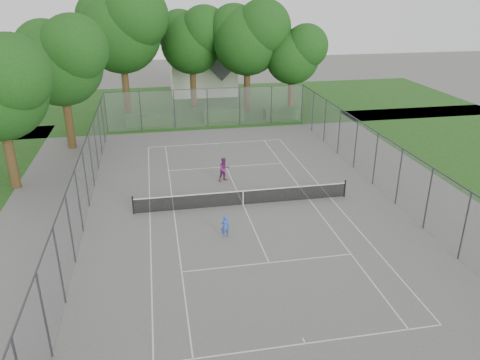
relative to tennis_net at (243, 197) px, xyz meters
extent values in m
plane|color=#5E5C59|center=(0.00, 0.00, -0.51)|extent=(120.00, 120.00, 0.00)
cube|color=#1D4614|center=(0.00, 26.00, -0.51)|extent=(60.00, 20.00, 0.00)
cube|color=silver|center=(0.00, -11.88, -0.50)|extent=(10.97, 0.06, 0.01)
cube|color=silver|center=(0.00, 11.88, -0.50)|extent=(10.97, 0.06, 0.01)
cube|color=silver|center=(-5.49, 0.00, -0.50)|extent=(0.06, 23.77, 0.01)
cube|color=silver|center=(5.49, 0.00, -0.50)|extent=(0.06, 23.77, 0.01)
cube|color=silver|center=(-4.12, 0.00, -0.50)|extent=(0.06, 23.77, 0.01)
cube|color=silver|center=(4.12, 0.00, -0.50)|extent=(0.06, 23.77, 0.01)
cube|color=silver|center=(0.00, -6.40, -0.50)|extent=(8.23, 0.06, 0.01)
cube|color=silver|center=(0.00, 6.40, -0.50)|extent=(8.23, 0.06, 0.01)
cube|color=silver|center=(0.00, 0.00, -0.50)|extent=(0.06, 12.80, 0.01)
cube|color=silver|center=(0.00, -11.73, -0.50)|extent=(0.06, 0.30, 0.01)
cube|color=silver|center=(0.00, 11.73, -0.50)|extent=(0.06, 0.30, 0.01)
cylinder|color=black|center=(-6.39, 0.00, 0.04)|extent=(0.10, 0.10, 1.10)
cylinder|color=black|center=(6.39, 0.00, 0.04)|extent=(0.10, 0.10, 1.10)
cube|color=black|center=(0.00, 0.00, -0.06)|extent=(12.67, 0.01, 0.86)
cube|color=silver|center=(0.00, 0.00, 0.40)|extent=(12.77, 0.03, 0.06)
cube|color=silver|center=(0.00, 0.00, -0.07)|extent=(0.05, 0.02, 0.88)
cylinder|color=#38383D|center=(-9.00, 17.00, 1.24)|extent=(0.08, 0.08, 3.50)
cylinder|color=#38383D|center=(9.00, 17.00, 1.24)|extent=(0.08, 0.08, 3.50)
cube|color=slate|center=(0.00, 17.00, 1.24)|extent=(18.00, 0.02, 3.50)
cube|color=slate|center=(-9.00, 0.00, 1.24)|extent=(0.02, 34.00, 3.50)
cube|color=slate|center=(9.00, 0.00, 1.24)|extent=(0.02, 34.00, 3.50)
cube|color=#38383D|center=(0.00, 17.00, 2.99)|extent=(18.00, 0.05, 0.05)
cube|color=#38383D|center=(-9.00, 0.00, 2.99)|extent=(0.05, 34.00, 0.05)
cube|color=#38383D|center=(9.00, 0.00, 2.99)|extent=(0.05, 34.00, 0.05)
cylinder|color=#3E2C16|center=(-7.37, 22.47, 2.14)|extent=(0.68, 0.68, 5.31)
sphere|color=#11380F|center=(-7.37, 22.47, 7.44)|extent=(7.55, 7.55, 7.55)
sphere|color=#11380F|center=(-5.86, 21.34, 8.95)|extent=(6.04, 6.04, 6.04)
sphere|color=#11380F|center=(-8.69, 23.41, 8.58)|extent=(5.66, 5.66, 5.66)
cylinder|color=#3E2C16|center=(-0.53, 24.96, 1.70)|extent=(0.64, 0.64, 4.41)
sphere|color=#11380F|center=(-0.53, 24.96, 6.10)|extent=(6.28, 6.28, 6.28)
sphere|color=#11380F|center=(0.72, 24.02, 7.35)|extent=(5.02, 5.02, 5.02)
sphere|color=#11380F|center=(-1.63, 25.75, 7.04)|extent=(4.71, 4.71, 4.71)
cylinder|color=#3E2C16|center=(4.66, 21.84, 1.84)|extent=(0.65, 0.65, 4.69)
sphere|color=#11380F|center=(4.66, 21.84, 6.52)|extent=(6.67, 6.67, 6.67)
sphere|color=#11380F|center=(5.99, 20.84, 7.85)|extent=(5.34, 5.34, 5.34)
sphere|color=#11380F|center=(3.49, 22.68, 7.52)|extent=(5.01, 5.01, 5.01)
cylinder|color=#3E2C16|center=(8.91, 20.44, 1.36)|extent=(0.61, 0.61, 3.74)
sphere|color=#11380F|center=(8.91, 20.44, 5.09)|extent=(5.32, 5.32, 5.32)
sphere|color=#11380F|center=(9.98, 19.65, 6.15)|extent=(4.26, 4.26, 4.26)
sphere|color=#11380F|center=(7.98, 21.11, 5.89)|extent=(3.99, 3.99, 3.99)
cylinder|color=#3E2C16|center=(-11.49, 13.03, 1.69)|extent=(0.64, 0.64, 4.40)
sphere|color=#11380F|center=(-11.49, 13.03, 6.08)|extent=(6.25, 6.25, 6.25)
sphere|color=#11380F|center=(-10.24, 12.09, 7.33)|extent=(5.00, 5.00, 5.00)
sphere|color=#11380F|center=(-12.58, 13.81, 7.01)|extent=(4.69, 4.69, 4.69)
cylinder|color=#3E2C16|center=(-13.96, 5.34, 1.56)|extent=(0.62, 0.62, 4.14)
sphere|color=#11380F|center=(-12.78, 4.46, 6.87)|extent=(4.71, 4.71, 4.71)
cube|color=#1E4817|center=(-5.36, 18.41, 0.01)|extent=(4.17, 1.25, 1.04)
cube|color=#1E4817|center=(1.71, 18.58, 0.10)|extent=(3.90, 1.11, 1.22)
cube|color=#1E4817|center=(7.43, 18.61, -0.01)|extent=(3.34, 1.23, 1.00)
cube|color=silver|center=(1.22, 31.39, 2.30)|extent=(7.49, 5.62, 5.62)
cube|color=#444448|center=(1.22, 31.39, 5.11)|extent=(7.42, 5.81, 7.42)
imported|color=#3153B8|center=(-1.64, -3.52, 0.10)|extent=(0.45, 0.31, 1.22)
imported|color=#6D2467|center=(-0.52, 3.91, 0.30)|extent=(0.95, 0.85, 1.62)
camera|label=1|loc=(-4.84, -24.67, 11.65)|focal=35.00mm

